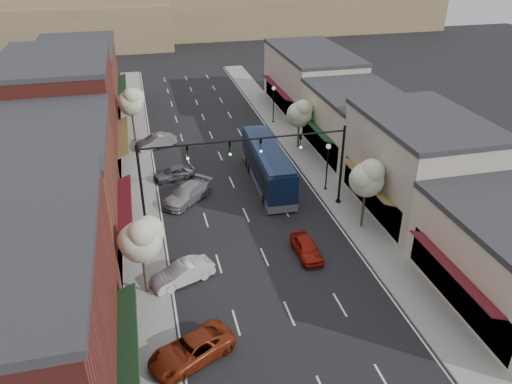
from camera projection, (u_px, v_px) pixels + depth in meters
ground at (272, 274)px, 33.77m from camera, size 160.00×160.00×0.00m
sidewalk_left at (137, 170)px, 47.80m from camera, size 2.80×73.00×0.15m
sidewalk_right at (303, 153)px, 51.30m from camera, size 2.80×73.00×0.15m
curb_left at (151, 169)px, 48.10m from camera, size 0.25×73.00×0.17m
curb_right at (290, 155)px, 51.01m from camera, size 0.25×73.00×0.17m
bldg_left_near at (5, 338)px, 21.51m from camera, size 10.14×14.10×10.40m
bldg_left_midnear at (47, 196)px, 33.73m from camera, size 10.14×14.10×9.40m
bldg_left_midfar at (64, 117)px, 45.34m from camera, size 10.14×14.10×10.90m
bldg_left_far at (79, 83)px, 59.62m from camera, size 10.14×18.10×8.40m
bldg_right_midnear at (418, 165)px, 39.90m from camera, size 9.14×12.10×7.90m
bldg_right_midfar at (356, 122)px, 50.51m from camera, size 9.14×12.10×6.40m
bldg_right_far at (311, 80)px, 62.25m from camera, size 9.14×16.10×7.40m
hill_far at (163, 2)px, 107.89m from camera, size 120.00×30.00×12.00m
hill_near at (34, 26)px, 93.37m from camera, size 50.00×20.00×8.00m
signal_mast_right at (314, 156)px, 39.58m from camera, size 8.22×0.46×7.00m
signal_mast_left at (172, 171)px, 37.24m from camera, size 8.22×0.46×7.00m
tree_right_near at (368, 177)px, 36.76m from camera, size 2.85×2.65×5.95m
tree_right_far at (300, 113)px, 50.66m from camera, size 2.85×2.65×5.43m
tree_left_near at (141, 238)px, 30.00m from camera, size 2.85×2.65×5.69m
tree_left_far at (131, 101)px, 52.05m from camera, size 2.85×2.65×6.13m
lamp_post_near at (328, 160)px, 42.94m from camera, size 0.44×0.44×4.44m
lamp_post_far at (274, 99)px, 57.91m from camera, size 0.44×0.44×4.44m
coach_bus at (268, 165)px, 44.71m from camera, size 2.93×11.65×3.54m
red_hatchback at (306, 248)px, 35.37m from camera, size 1.60×3.83×1.30m
parked_car_a at (191, 350)px, 26.87m from camera, size 5.33×4.15×1.35m
parked_car_b at (183, 273)px, 32.73m from camera, size 4.45×2.86×1.38m
parked_car_c at (187, 194)px, 42.27m from camera, size 5.03×5.05×1.47m
parked_car_d at (174, 173)px, 46.01m from camera, size 4.09×2.58×1.30m
parked_car_e at (156, 142)px, 52.45m from camera, size 4.54×3.11×1.42m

